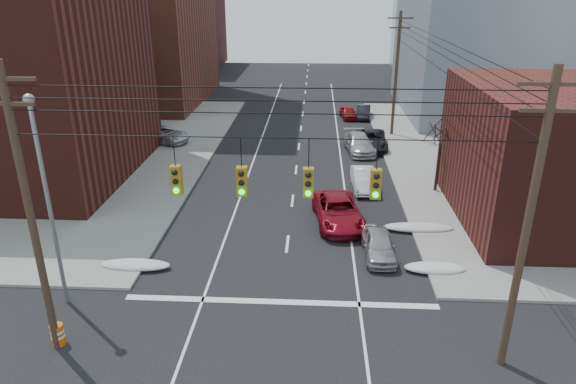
# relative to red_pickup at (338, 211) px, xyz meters

# --- Properties ---
(building_brick_far) EXTENTS (22.00, 18.00, 12.00)m
(building_brick_far) POSITION_rel_red_pickup_xyz_m (-28.83, 59.21, 5.23)
(building_brick_far) COLOR #4B1B16
(building_brick_far) RESTS_ON ground
(utility_pole_left) EXTENTS (2.20, 0.28, 11.00)m
(utility_pole_left) POSITION_rel_red_pickup_xyz_m (-11.33, -11.79, 5.01)
(utility_pole_left) COLOR #473323
(utility_pole_left) RESTS_ON ground
(utility_pole_right) EXTENTS (2.20, 0.28, 11.00)m
(utility_pole_right) POSITION_rel_red_pickup_xyz_m (5.67, -11.79, 5.01)
(utility_pole_right) COLOR #473323
(utility_pole_right) RESTS_ON ground
(utility_pole_far) EXTENTS (2.20, 0.28, 11.00)m
(utility_pole_far) POSITION_rel_red_pickup_xyz_m (5.67, 19.21, 5.01)
(utility_pole_far) COLOR #473323
(utility_pole_far) RESTS_ON ground
(traffic_signals) EXTENTS (17.00, 0.42, 2.02)m
(traffic_signals) POSITION_rel_red_pickup_xyz_m (-2.74, -11.82, 6.40)
(traffic_signals) COLOR black
(traffic_signals) RESTS_ON ground
(street_light) EXTENTS (0.44, 0.44, 9.32)m
(street_light) POSITION_rel_red_pickup_xyz_m (-12.33, -8.79, 4.77)
(street_light) COLOR gray
(street_light) RESTS_ON ground
(bare_tree) EXTENTS (2.09, 2.20, 4.93)m
(bare_tree) POSITION_rel_red_pickup_xyz_m (6.75, 5.21, 1.55)
(bare_tree) COLOR black
(bare_tree) RESTS_ON ground
(snow_nw) EXTENTS (3.50, 1.08, 0.42)m
(snow_nw) POSITION_rel_red_pickup_xyz_m (-10.23, -5.79, -0.56)
(snow_nw) COLOR silver
(snow_nw) RESTS_ON ground
(snow_ne) EXTENTS (3.00, 1.08, 0.42)m
(snow_ne) POSITION_rel_red_pickup_xyz_m (4.57, -5.29, -0.56)
(snow_ne) COLOR silver
(snow_ne) RESTS_ON ground
(snow_east_far) EXTENTS (4.00, 1.08, 0.42)m
(snow_east_far) POSITION_rel_red_pickup_xyz_m (4.57, -0.79, -0.56)
(snow_east_far) COLOR silver
(snow_east_far) RESTS_ON ground
(red_pickup) EXTENTS (3.25, 5.83, 1.54)m
(red_pickup) POSITION_rel_red_pickup_xyz_m (0.00, 0.00, 0.00)
(red_pickup) COLOR maroon
(red_pickup) RESTS_ON ground
(parked_car_a) EXTENTS (1.63, 3.91, 1.32)m
(parked_car_a) POSITION_rel_red_pickup_xyz_m (1.97, -3.84, -0.11)
(parked_car_a) COLOR #A3A2A7
(parked_car_a) RESTS_ON ground
(parked_car_b) EXTENTS (1.65, 4.27, 1.39)m
(parked_car_b) POSITION_rel_red_pickup_xyz_m (1.97, 5.60, -0.08)
(parked_car_b) COLOR white
(parked_car_b) RESTS_ON ground
(parked_car_c) EXTENTS (2.66, 5.42, 1.48)m
(parked_car_c) POSITION_rel_red_pickup_xyz_m (3.43, 15.12, -0.03)
(parked_car_c) COLOR black
(parked_car_c) RESTS_ON ground
(parked_car_d) EXTENTS (2.73, 5.34, 1.48)m
(parked_car_d) POSITION_rel_red_pickup_xyz_m (2.24, 13.95, -0.03)
(parked_car_d) COLOR #B0B1B5
(parked_car_d) RESTS_ON ground
(parked_car_e) EXTENTS (1.95, 3.79, 1.24)m
(parked_car_e) POSITION_rel_red_pickup_xyz_m (1.97, 25.53, -0.15)
(parked_car_e) COLOR maroon
(parked_car_e) RESTS_ON ground
(parked_car_f) EXTENTS (1.83, 4.11, 1.31)m
(parked_car_f) POSITION_rel_red_pickup_xyz_m (3.57, 25.75, -0.11)
(parked_car_f) COLOR black
(parked_car_f) RESTS_ON ground
(lot_car_a) EXTENTS (3.89, 1.84, 1.23)m
(lot_car_a) POSITION_rel_red_pickup_xyz_m (-18.80, 8.89, -0.01)
(lot_car_a) COLOR silver
(lot_car_a) RESTS_ON sidewalk_nw
(lot_car_b) EXTENTS (5.45, 4.05, 1.38)m
(lot_car_b) POSITION_rel_red_pickup_xyz_m (-14.84, 15.44, 0.07)
(lot_car_b) COLOR #BBBBC1
(lot_car_b) RESTS_ON sidewalk_nw
(lot_car_c) EXTENTS (4.79, 2.52, 1.32)m
(lot_car_c) POSITION_rel_red_pickup_xyz_m (-22.69, 8.76, 0.04)
(lot_car_c) COLOR black
(lot_car_c) RESTS_ON sidewalk_nw
(lot_car_d) EXTENTS (4.72, 3.32, 1.49)m
(lot_car_d) POSITION_rel_red_pickup_xyz_m (-20.65, 14.52, 0.13)
(lot_car_d) COLOR #B9B8BD
(lot_car_d) RESTS_ON sidewalk_nw
(construction_barrel) EXTENTS (0.67, 0.67, 0.90)m
(construction_barrel) POSITION_rel_red_pickup_xyz_m (-11.33, -11.63, -0.31)
(construction_barrel) COLOR #E0580B
(construction_barrel) RESTS_ON ground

